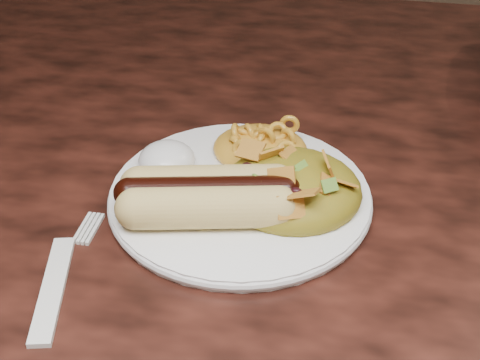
# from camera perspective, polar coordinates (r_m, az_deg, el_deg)

# --- Properties ---
(table) EXTENTS (1.60, 0.90, 0.75)m
(table) POSITION_cam_1_polar(r_m,az_deg,el_deg) (0.61, 6.33, -7.92)
(table) COLOR #4B1E15
(table) RESTS_ON floor
(plate) EXTENTS (0.23, 0.23, 0.01)m
(plate) POSITION_cam_1_polar(r_m,az_deg,el_deg) (0.53, -0.00, -1.35)
(plate) COLOR white
(plate) RESTS_ON table
(hotdog) EXTENTS (0.12, 0.08, 0.03)m
(hotdog) POSITION_cam_1_polar(r_m,az_deg,el_deg) (0.49, -2.76, -1.30)
(hotdog) COLOR tan
(hotdog) RESTS_ON plate
(mac_and_cheese) EXTENTS (0.09, 0.09, 0.03)m
(mac_and_cheese) POSITION_cam_1_polar(r_m,az_deg,el_deg) (0.56, 1.75, 3.67)
(mac_and_cheese) COLOR #EAAD49
(mac_and_cheese) RESTS_ON plate
(sour_cream) EXTENTS (0.05, 0.05, 0.03)m
(sour_cream) POSITION_cam_1_polar(r_m,az_deg,el_deg) (0.55, -6.30, 2.23)
(sour_cream) COLOR white
(sour_cream) RESTS_ON plate
(taco_salad) EXTENTS (0.11, 0.10, 0.05)m
(taco_salad) POSITION_cam_1_polar(r_m,az_deg,el_deg) (0.51, 4.48, 0.27)
(taco_salad) COLOR #C26F08
(taco_salad) RESTS_ON plate
(fork) EXTENTS (0.06, 0.16, 0.00)m
(fork) POSITION_cam_1_polar(r_m,az_deg,el_deg) (0.47, -15.67, -8.89)
(fork) COLOR silver
(fork) RESTS_ON table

